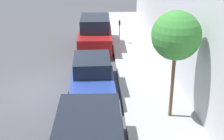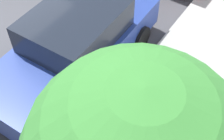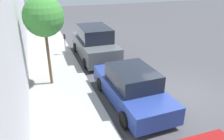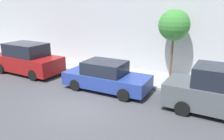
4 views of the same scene
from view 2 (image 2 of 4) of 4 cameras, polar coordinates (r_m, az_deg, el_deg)
ground_plane at (r=8.60m, az=-18.22°, el=6.94°), size 60.00×60.00×0.00m
sidewalk at (r=6.49m, az=12.30°, el=-8.46°), size 2.72×32.00×0.15m
parked_sedan_second at (r=6.78m, az=-6.75°, el=4.62°), size 1.92×4.54×1.54m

